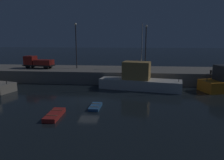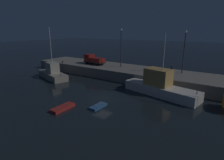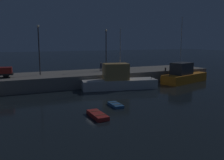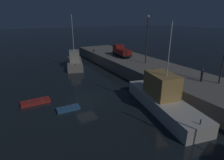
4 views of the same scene
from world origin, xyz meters
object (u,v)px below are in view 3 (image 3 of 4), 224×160
at_px(fishing_boat_blue, 184,75).
at_px(bollard_central, 166,69).
at_px(lamp_post_east, 106,46).
at_px(rowboat_white_mid, 97,115).
at_px(dockworker, 101,66).
at_px(bollard_west, 184,68).
at_px(dinghy_orange_near, 116,105).
at_px(fishing_trawler_red, 118,80).
at_px(lamp_post_west, 39,46).

relative_size(fishing_boat_blue, bollard_central, 20.68).
bearing_deg(lamp_post_east, rowboat_white_mid, -115.42).
bearing_deg(dockworker, bollard_west, -15.46).
bearing_deg(rowboat_white_mid, bollard_central, 37.38).
bearing_deg(dinghy_orange_near, lamp_post_east, 70.27).
height_order(fishing_boat_blue, dockworker, fishing_boat_blue).
height_order(fishing_boat_blue, bollard_central, fishing_boat_blue).
distance_m(fishing_trawler_red, fishing_boat_blue, 14.29).
height_order(bollard_west, bollard_central, bollard_central).
xyz_separation_m(fishing_trawler_red, lamp_post_east, (1.39, 8.39, 5.44)).
distance_m(dinghy_orange_near, rowboat_white_mid, 4.79).
bearing_deg(rowboat_white_mid, lamp_post_east, 64.58).
xyz_separation_m(dinghy_orange_near, rowboat_white_mid, (-3.62, -3.14, 0.06)).
distance_m(lamp_post_west, lamp_post_east, 13.17).
xyz_separation_m(fishing_trawler_red, dockworker, (-0.26, 7.07, 1.71)).
relative_size(dinghy_orange_near, lamp_post_west, 0.32).
distance_m(fishing_trawler_red, bollard_west, 16.43).
distance_m(fishing_boat_blue, lamp_post_west, 27.35).
distance_m(lamp_post_east, dockworker, 4.29).
xyz_separation_m(fishing_boat_blue, bollard_central, (-2.68, 2.22, 1.07)).
xyz_separation_m(dinghy_orange_near, lamp_post_west, (-6.54, 16.65, 6.92)).
bearing_deg(lamp_post_east, bollard_central, -29.62).
bearing_deg(dockworker, rowboat_white_mid, -112.99).
relative_size(fishing_trawler_red, lamp_post_east, 1.59).
relative_size(fishing_boat_blue, lamp_post_west, 1.46).
bearing_deg(dinghy_orange_near, fishing_boat_blue, 27.68).
height_order(fishing_boat_blue, rowboat_white_mid, fishing_boat_blue).
xyz_separation_m(dinghy_orange_near, dockworker, (4.88, 16.89, 3.00)).
xyz_separation_m(dockworker, bollard_west, (16.46, -4.56, -0.73)).
bearing_deg(rowboat_white_mid, dinghy_orange_near, 40.96).
xyz_separation_m(fishing_trawler_red, lamp_post_west, (-11.68, 6.83, 5.63)).
bearing_deg(bollard_west, dockworker, 164.54).
bearing_deg(lamp_post_west, dinghy_orange_near, -68.56).
xyz_separation_m(fishing_trawler_red, bollard_west, (16.21, 2.51, 0.97)).
bearing_deg(fishing_trawler_red, rowboat_white_mid, -124.05).
xyz_separation_m(dinghy_orange_near, lamp_post_east, (6.53, 18.21, 6.73)).
xyz_separation_m(lamp_post_west, dockworker, (11.42, 0.24, -3.92)).
height_order(rowboat_white_mid, dockworker, dockworker).
bearing_deg(lamp_post_east, lamp_post_west, -173.19).
height_order(dinghy_orange_near, bollard_west, bollard_west).
distance_m(dockworker, bollard_central, 12.70).
xyz_separation_m(fishing_boat_blue, lamp_post_west, (-25.97, 6.46, 5.68)).
bearing_deg(bollard_central, dinghy_orange_near, -143.45).
bearing_deg(lamp_post_west, lamp_post_east, 6.81).
height_order(dinghy_orange_near, lamp_post_east, lamp_post_east).
height_order(dinghy_orange_near, bollard_central, bollard_central).
relative_size(lamp_post_west, dockworker, 4.88).
relative_size(fishing_trawler_red, dockworker, 7.45).
bearing_deg(lamp_post_west, bollard_west, -8.80).
distance_m(fishing_boat_blue, dinghy_orange_near, 21.97).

